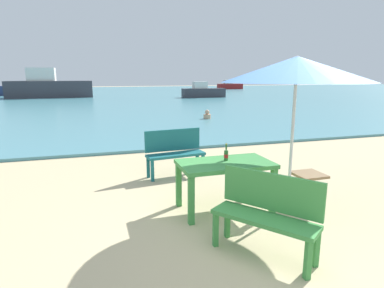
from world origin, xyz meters
The scene contains 12 objects.
ground_plane centered at (0.00, 0.00, 0.00)m, with size 120.00×120.00×0.00m, color #C6B287.
sea_water centered at (0.00, 30.00, 0.04)m, with size 120.00×50.00×0.08m, color teal.
picnic_table_green centered at (-0.24, 0.90, 0.65)m, with size 1.40×0.80×0.76m.
beer_bottle_amber centered at (-0.19, 0.98, 0.85)m, with size 0.07×0.07×0.26m.
patio_umbrella centered at (0.65, 0.54, 2.12)m, with size 2.10×2.10×2.30m.
side_table_wood centered at (1.06, 0.64, 0.35)m, with size 0.44×0.44×0.54m.
bench_teal_center centered at (-0.55, 2.83, 0.54)m, with size 1.24×0.51×0.95m.
bench_green_left centered at (-0.27, -0.40, 0.54)m, with size 1.00×1.18×0.95m.
swimmer_person centered at (2.90, 10.47, 0.24)m, with size 0.34×0.34×0.41m.
boat_sailboat centered at (7.50, 24.44, 0.59)m, with size 3.89×1.06×1.41m.
boat_cargo_ship centered at (17.06, 40.31, 0.56)m, with size 3.68×1.00×1.34m.
boat_tanker centered at (-5.76, 28.22, 1.02)m, with size 7.19×1.96×2.61m.
Camera 1 is at (-2.09, -3.42, 2.04)m, focal length 30.09 mm.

